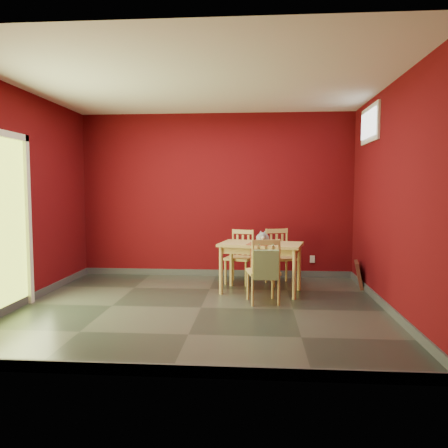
# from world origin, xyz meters

# --- Properties ---
(ground) EXTENTS (4.50, 4.50, 0.00)m
(ground) POSITION_xyz_m (0.00, 0.00, 0.00)
(ground) COLOR #2D342D
(ground) RESTS_ON ground
(room_shell) EXTENTS (4.50, 4.50, 4.50)m
(room_shell) POSITION_xyz_m (0.00, 0.00, 0.05)
(room_shell) COLOR #55080D
(room_shell) RESTS_ON ground
(doorway) EXTENTS (0.06, 1.01, 2.13)m
(doorway) POSITION_xyz_m (-2.23, -0.40, 1.12)
(doorway) COLOR #B7D838
(doorway) RESTS_ON ground
(window) EXTENTS (0.05, 0.90, 0.50)m
(window) POSITION_xyz_m (2.23, 1.00, 2.35)
(window) COLOR white
(window) RESTS_ON room_shell
(outlet_plate) EXTENTS (0.08, 0.02, 0.12)m
(outlet_plate) POSITION_xyz_m (1.60, 1.99, 0.30)
(outlet_plate) COLOR silver
(outlet_plate) RESTS_ON room_shell
(dining_table) EXTENTS (1.24, 0.87, 0.70)m
(dining_table) POSITION_xyz_m (0.74, 0.86, 0.61)
(dining_table) COLOR tan
(dining_table) RESTS_ON ground
(table_runner) EXTENTS (0.41, 0.67, 0.31)m
(table_runner) POSITION_xyz_m (0.74, 0.76, 0.65)
(table_runner) COLOR #9D4728
(table_runner) RESTS_ON dining_table
(chair_far_left) EXTENTS (0.48, 0.48, 0.82)m
(chair_far_left) POSITION_xyz_m (0.42, 1.47, 0.42)
(chair_far_left) COLOR tan
(chair_far_left) RESTS_ON ground
(chair_far_right) EXTENTS (0.50, 0.50, 0.84)m
(chair_far_right) POSITION_xyz_m (1.03, 1.45, 0.43)
(chair_far_right) COLOR tan
(chair_far_right) RESTS_ON ground
(chair_near) EXTENTS (0.46, 0.46, 0.83)m
(chair_near) POSITION_xyz_m (0.77, 0.27, 0.43)
(chair_near) COLOR tan
(chair_near) RESTS_ON ground
(tote_bag) EXTENTS (0.31, 0.19, 0.43)m
(tote_bag) POSITION_xyz_m (0.80, 0.07, 0.53)
(tote_bag) COLOR #6E8857
(tote_bag) RESTS_ON chair_near
(cat) EXTENTS (0.25, 0.41, 0.19)m
(cat) POSITION_xyz_m (0.76, 0.87, 0.80)
(cat) COLOR slate
(cat) RESTS_ON table_runner
(picture_frame) EXTENTS (0.19, 0.41, 0.39)m
(picture_frame) POSITION_xyz_m (2.19, 1.26, 0.20)
(picture_frame) COLOR #572D20
(picture_frame) RESTS_ON ground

